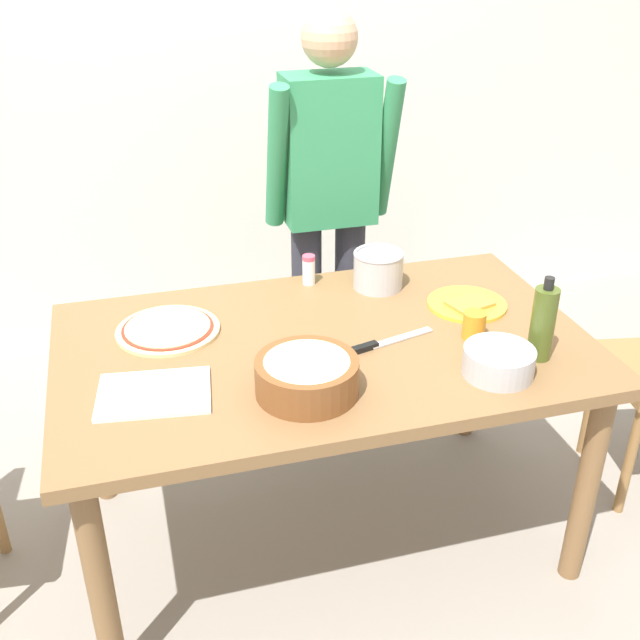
# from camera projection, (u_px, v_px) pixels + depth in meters

# --- Properties ---
(ground) EXTENTS (8.00, 8.00, 0.00)m
(ground) POSITION_uv_depth(u_px,v_px,m) (324.00, 530.00, 2.65)
(ground) COLOR gray
(wall_back) EXTENTS (5.60, 0.10, 2.60)m
(wall_back) POSITION_uv_depth(u_px,v_px,m) (227.00, 65.00, 3.39)
(wall_back) COLOR silver
(wall_back) RESTS_ON ground
(dining_table) EXTENTS (1.60, 0.96, 0.76)m
(dining_table) POSITION_uv_depth(u_px,v_px,m) (324.00, 368.00, 2.34)
(dining_table) COLOR brown
(dining_table) RESTS_ON ground
(person_cook) EXTENTS (0.49, 0.25, 1.62)m
(person_cook) POSITION_uv_depth(u_px,v_px,m) (329.00, 198.00, 2.90)
(person_cook) COLOR #2D2D38
(person_cook) RESTS_ON ground
(pizza_raw_on_board) EXTENTS (0.32, 0.32, 0.02)m
(pizza_raw_on_board) POSITION_uv_depth(u_px,v_px,m) (168.00, 329.00, 2.34)
(pizza_raw_on_board) COLOR beige
(pizza_raw_on_board) RESTS_ON dining_table
(plate_with_slice) EXTENTS (0.26, 0.26, 0.02)m
(plate_with_slice) POSITION_uv_depth(u_px,v_px,m) (467.00, 304.00, 2.50)
(plate_with_slice) COLOR gold
(plate_with_slice) RESTS_ON dining_table
(popcorn_bowl) EXTENTS (0.28, 0.28, 0.11)m
(popcorn_bowl) POSITION_uv_depth(u_px,v_px,m) (307.00, 373.00, 2.02)
(popcorn_bowl) COLOR brown
(popcorn_bowl) RESTS_ON dining_table
(mixing_bowl_steel) EXTENTS (0.20, 0.20, 0.08)m
(mixing_bowl_steel) POSITION_uv_depth(u_px,v_px,m) (499.00, 362.00, 2.12)
(mixing_bowl_steel) COLOR #B7B7BC
(mixing_bowl_steel) RESTS_ON dining_table
(olive_oil_bottle) EXTENTS (0.07, 0.07, 0.26)m
(olive_oil_bottle) POSITION_uv_depth(u_px,v_px,m) (543.00, 323.00, 2.16)
(olive_oil_bottle) COLOR #47561E
(olive_oil_bottle) RESTS_ON dining_table
(steel_pot) EXTENTS (0.17, 0.17, 0.13)m
(steel_pot) POSITION_uv_depth(u_px,v_px,m) (378.00, 269.00, 2.60)
(steel_pot) COLOR #B7B7BC
(steel_pot) RESTS_ON dining_table
(cup_orange) EXTENTS (0.07, 0.07, 0.08)m
(cup_orange) POSITION_uv_depth(u_px,v_px,m) (474.00, 325.00, 2.30)
(cup_orange) COLOR orange
(cup_orange) RESTS_ON dining_table
(salt_shaker) EXTENTS (0.04, 0.04, 0.11)m
(salt_shaker) POSITION_uv_depth(u_px,v_px,m) (309.00, 270.00, 2.63)
(salt_shaker) COLOR white
(salt_shaker) RESTS_ON dining_table
(cutting_board_white) EXTENTS (0.33, 0.26, 0.01)m
(cutting_board_white) POSITION_uv_depth(u_px,v_px,m) (154.00, 393.00, 2.04)
(cutting_board_white) COLOR white
(cutting_board_white) RESTS_ON dining_table
(chef_knife) EXTENTS (0.29, 0.10, 0.02)m
(chef_knife) POSITION_uv_depth(u_px,v_px,m) (382.00, 343.00, 2.27)
(chef_knife) COLOR silver
(chef_knife) RESTS_ON dining_table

